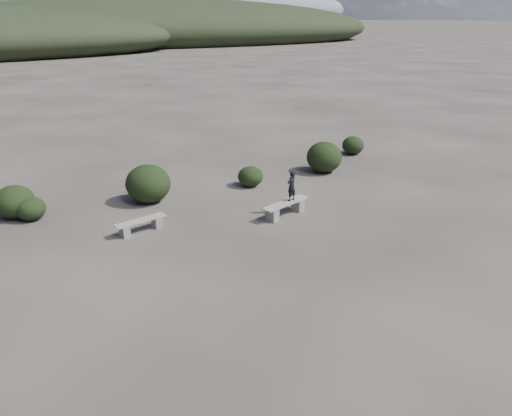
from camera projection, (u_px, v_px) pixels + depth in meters
ground at (352, 289)px, 12.28m from camera, size 1200.00×1200.00×0.00m
bench_left at (141, 225)px, 15.40m from camera, size 1.69×0.65×0.41m
bench_right at (285, 208)px, 16.65m from camera, size 1.96×0.89×0.48m
seated_person at (291, 186)px, 16.58m from camera, size 0.43×0.35×1.02m
shrub_a at (31, 209)px, 16.30m from camera, size 0.95×0.95×0.78m
shrub_b at (148, 184)px, 17.78m from camera, size 1.60×1.60×1.37m
shrub_c at (251, 176)px, 19.53m from camera, size 1.00×1.00×0.80m
shrub_d at (324, 157)px, 21.23m from camera, size 1.50×1.50×1.31m
shrub_e at (353, 145)px, 24.06m from camera, size 1.05×1.05×0.88m
shrub_f at (15, 202)px, 16.43m from camera, size 1.30×1.30×1.10m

